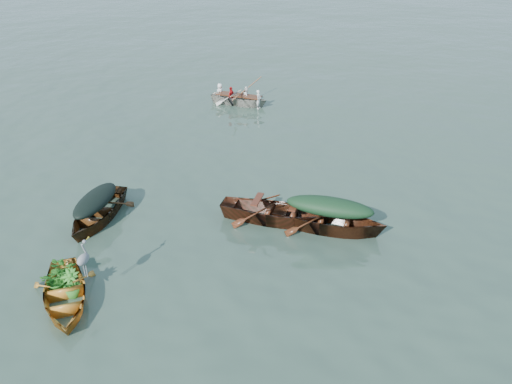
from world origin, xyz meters
TOP-DOWN VIEW (x-y plane):
  - ground at (0.00, 0.00)m, footprint 140.00×140.00m
  - yellow_dinghy at (-3.09, -3.58)m, footprint 3.09×3.59m
  - dark_covered_boat at (-4.29, -0.05)m, footprint 1.68×4.01m
  - green_tarp_boat at (2.41, 1.10)m, footprint 4.59×1.64m
  - open_wooden_boat at (0.84, 1.18)m, footprint 4.64×1.56m
  - rowed_boat at (-3.26, 11.44)m, footprint 4.21×1.80m
  - dark_tarp_cover at (-4.29, -0.05)m, footprint 0.93×2.20m
  - green_tarp_cover at (2.41, 1.10)m, footprint 2.52×0.90m
  - thwart_benches at (0.84, 1.18)m, footprint 2.32×0.93m
  - heron at (-2.66, -3.23)m, footprint 0.46×0.49m
  - dinghy_weeds at (-3.37, -3.11)m, footprint 1.09×1.14m
  - rowers at (-3.26, 11.44)m, footprint 2.98×1.50m
  - oars at (-3.26, 11.44)m, footprint 0.97×2.66m

SIDE VIEW (x-z plane):
  - ground at x=0.00m, z-range 0.00..0.00m
  - yellow_dinghy at x=-3.09m, z-range -0.46..0.46m
  - dark_covered_boat at x=-4.29m, z-range -0.50..0.50m
  - green_tarp_boat at x=2.41m, z-range -0.53..0.53m
  - open_wooden_boat at x=0.84m, z-range -0.54..0.54m
  - rowed_boat at x=-3.26m, z-range -0.48..0.48m
  - oars at x=-3.26m, z-range 0.48..0.54m
  - thwart_benches at x=0.84m, z-range 0.54..0.58m
  - dark_tarp_cover at x=-4.29m, z-range 0.50..0.90m
  - dinghy_weeds at x=-3.37m, z-range 0.46..1.06m
  - green_tarp_cover at x=2.41m, z-range 0.53..1.05m
  - rowers at x=-3.26m, z-range 0.48..1.24m
  - heron at x=-2.66m, z-range 0.46..1.38m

